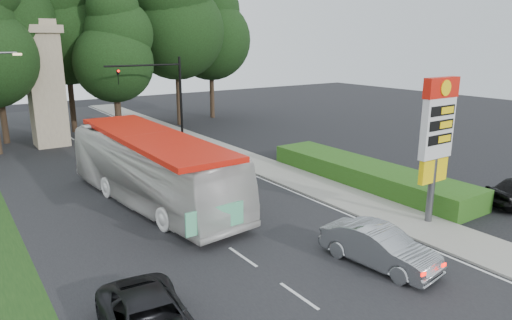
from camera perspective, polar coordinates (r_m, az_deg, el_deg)
ground at (r=15.85m, az=6.58°, el=-17.37°), size 120.00×120.00×0.00m
road_surface at (r=25.21m, az=-11.65°, el=-5.07°), size 14.00×80.00×0.02m
sidewalk_right at (r=29.32m, az=3.77°, el=-1.88°), size 3.00×80.00×0.12m
hedge at (r=28.37m, az=13.60°, el=-1.70°), size 3.00×14.00×1.20m
gas_station_pylon at (r=22.15m, az=21.71°, el=3.38°), size 2.10×0.45×6.85m
traffic_signal_mast at (r=37.23m, az=-11.28°, el=8.64°), size 6.10×0.35×7.20m
monument at (r=40.75m, az=-24.85°, el=8.69°), size 3.00×3.00×10.05m
tree_center_right at (r=46.18m, az=-23.02°, el=16.80°), size 9.24×9.24×18.15m
tree_east_near at (r=49.36m, az=-17.50°, el=15.50°), size 8.12×8.12×15.95m
tree_east_mid at (r=47.53m, az=-10.09°, el=18.01°), size 9.52×9.52×18.70m
tree_far_east at (r=51.53m, az=-5.74°, el=16.75°), size 8.68×8.68×17.05m
tree_monument_right at (r=41.44m, az=-17.49°, el=13.47°), size 6.72×6.72×13.20m
transit_bus at (r=24.39m, az=-12.83°, el=-1.19°), size 4.65×13.77×3.76m
sedan_silver at (r=18.35m, az=15.14°, el=-10.41°), size 2.24×4.84×1.54m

